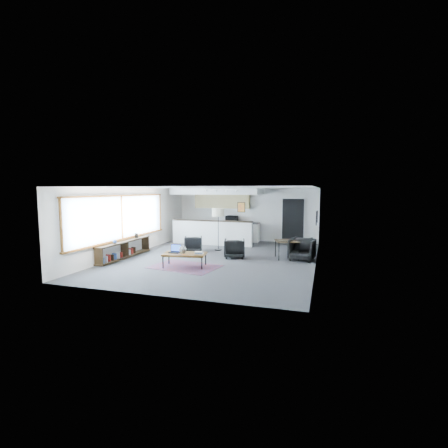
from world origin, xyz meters
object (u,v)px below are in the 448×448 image
(floor_lamp, at_px, (218,214))
(laptop, at_px, (175,250))
(armchair_right, at_px, (235,247))
(microwave, at_px, (232,218))
(book_stack, at_px, (199,253))
(ceramic_pot, at_px, (183,250))
(dining_chair_far, at_px, (302,245))
(armchair_left, at_px, (193,243))
(dining_chair_near, at_px, (302,250))
(dining_table, at_px, (287,242))
(coffee_table, at_px, (185,254))

(floor_lamp, bearing_deg, laptop, -98.73)
(laptop, height_order, armchair_right, armchair_right)
(microwave, bearing_deg, book_stack, -81.81)
(ceramic_pot, bearing_deg, book_stack, 1.93)
(laptop, height_order, book_stack, laptop)
(book_stack, xyz_separation_m, dining_chair_far, (2.99, 3.68, -0.20))
(armchair_left, height_order, armchair_right, armchair_right)
(dining_chair_near, relative_size, dining_chair_far, 1.25)
(floor_lamp, relative_size, dining_chair_far, 2.99)
(dining_chair_far, bearing_deg, floor_lamp, 25.92)
(dining_chair_far, bearing_deg, dining_table, 89.57)
(coffee_table, distance_m, dining_table, 3.83)
(coffee_table, relative_size, dining_chair_near, 2.04)
(armchair_right, distance_m, floor_lamp, 2.00)
(coffee_table, height_order, dining_chair_near, dining_chair_near)
(coffee_table, distance_m, microwave, 5.80)
(laptop, xyz_separation_m, dining_chair_far, (3.85, 3.62, -0.23))
(coffee_table, relative_size, floor_lamp, 0.85)
(dining_table, height_order, dining_chair_far, dining_table)
(book_stack, bearing_deg, dining_chair_near, 34.86)
(ceramic_pot, height_order, microwave, microwave)
(dining_chair_near, bearing_deg, ceramic_pot, -139.76)
(dining_chair_near, bearing_deg, book_stack, -135.69)
(laptop, relative_size, book_stack, 1.12)
(dining_table, bearing_deg, ceramic_pot, -143.22)
(coffee_table, xyz_separation_m, laptop, (-0.37, 0.05, 0.11))
(ceramic_pot, relative_size, book_stack, 0.76)
(ceramic_pot, relative_size, dining_chair_far, 0.42)
(dining_table, bearing_deg, dining_chair_near, -14.49)
(dining_table, relative_size, dining_chair_near, 1.39)
(book_stack, distance_m, dining_table, 3.44)
(coffee_table, xyz_separation_m, dining_chair_near, (3.60, 2.16, -0.05))
(dining_table, xyz_separation_m, dining_chair_near, (0.55, -0.14, -0.25))
(coffee_table, distance_m, floor_lamp, 3.34)
(book_stack, xyz_separation_m, armchair_right, (0.67, 1.89, -0.11))
(coffee_table, xyz_separation_m, ceramic_pot, (-0.06, -0.02, 0.16))
(dining_table, height_order, dining_chair_near, dining_chair_near)
(dining_table, distance_m, dining_chair_far, 1.48)
(coffee_table, distance_m, dining_chair_near, 4.20)
(dining_chair_near, bearing_deg, microwave, 144.93)
(laptop, relative_size, armchair_right, 0.48)
(ceramic_pot, relative_size, microwave, 0.44)
(ceramic_pot, bearing_deg, armchair_left, 105.24)
(microwave, bearing_deg, armchair_right, -69.72)
(floor_lamp, relative_size, dining_chair_near, 2.40)
(laptop, bearing_deg, armchair_left, 95.47)
(laptop, height_order, dining_chair_near, dining_chair_near)
(ceramic_pot, height_order, armchair_right, armchair_right)
(armchair_left, distance_m, floor_lamp, 1.59)
(dining_chair_far, bearing_deg, dining_chair_near, 111.50)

